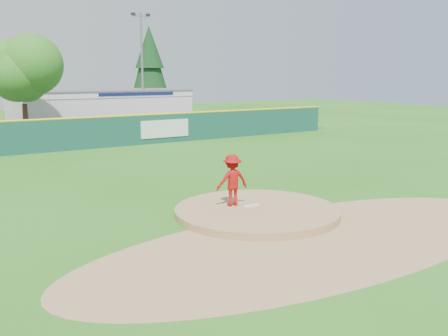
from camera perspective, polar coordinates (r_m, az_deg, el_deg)
ground at (r=16.82m, az=3.76°, el=-5.41°), size 120.00×120.00×0.00m
pitchers_mound at (r=16.82m, az=3.76°, el=-5.41°), size 5.50×5.50×0.50m
pitching_rubber at (r=16.98m, az=3.16°, el=-4.30°), size 0.60×0.15×0.04m
infield_dirt_arc at (r=14.64m, az=10.91°, el=-8.01°), size 15.40×15.40×0.01m
parking_lot at (r=41.32m, az=-19.44°, el=3.56°), size 44.00×16.00×0.02m
pitcher at (r=16.85m, az=0.94°, el=-1.41°), size 1.20×0.78×1.75m
van at (r=41.13m, az=-13.15°, el=4.76°), size 5.00×3.40×1.27m
pool_building_grp at (r=47.66m, az=-14.00°, el=6.70°), size 15.20×8.20×3.31m
fence_banners at (r=32.25m, az=-17.19°, el=3.65°), size 16.66×0.04×1.20m
outfield_fence at (r=32.58m, az=-15.68°, el=3.95°), size 40.00×0.14×2.07m
deciduous_tree at (r=38.67m, az=-22.03°, el=9.71°), size 5.60×5.60×7.36m
conifer_tree at (r=53.93m, az=-8.48°, el=11.44°), size 4.40×4.40×9.50m
light_pole_right at (r=45.90m, az=-9.34°, el=11.58°), size 1.75×0.25×10.00m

